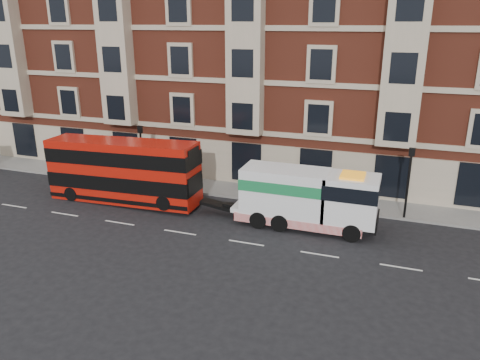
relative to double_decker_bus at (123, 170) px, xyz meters
name	(u,v)px	position (x,y,z in m)	size (l,w,h in m)	color
ground	(180,232)	(5.59, -3.13, -2.21)	(120.00, 120.00, 0.00)	black
sidewalk	(227,189)	(5.59, 4.37, -2.13)	(90.00, 3.00, 0.15)	slate
victorian_terrace	(266,39)	(6.09, 11.87, 7.86)	(45.00, 12.00, 20.40)	brown
lamp_post_west	(142,151)	(-0.41, 3.07, 0.47)	(0.35, 0.15, 4.35)	black
lamp_post_east	(409,178)	(17.59, 3.07, 0.47)	(0.35, 0.15, 4.35)	black
double_decker_bus	(123,170)	(0.00, 0.00, 0.00)	(10.30, 2.36, 4.17)	red
tow_truck	(305,198)	(12.05, 0.00, -0.39)	(8.24, 2.44, 3.43)	white
pedestrian	(130,171)	(-1.44, 3.02, -1.15)	(0.66, 0.43, 1.82)	#1D1932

